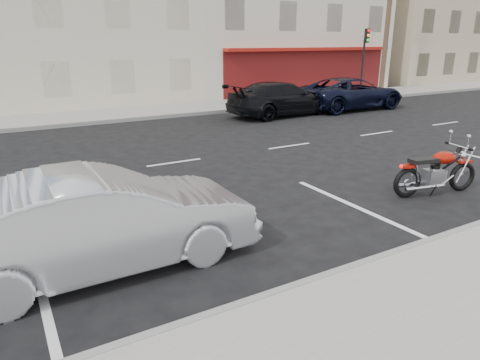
% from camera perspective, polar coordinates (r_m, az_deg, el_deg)
% --- Properties ---
extents(ground, '(120.00, 120.00, 0.00)m').
position_cam_1_polar(ground, '(13.01, -0.54, 3.53)').
color(ground, black).
rests_on(ground, ground).
extents(sidewalk_far, '(80.00, 3.40, 0.15)m').
position_cam_1_polar(sidewalk_far, '(19.97, -26.34, 7.01)').
color(sidewalk_far, gray).
rests_on(sidewalk_far, ground).
extents(curb_near, '(80.00, 0.12, 0.16)m').
position_cam_1_polar(curb_near, '(5.23, -11.31, -19.87)').
color(curb_near, gray).
rests_on(curb_near, ground).
extents(curb_far, '(80.00, 0.12, 0.16)m').
position_cam_1_polar(curb_far, '(18.30, -25.91, 6.23)').
color(curb_far, gray).
rests_on(curb_far, ground).
extents(bldg_far_east, '(12.00, 12.00, 11.00)m').
position_cam_1_polar(bldg_far_east, '(42.24, 21.09, 19.98)').
color(bldg_far_east, tan).
rests_on(bldg_far_east, ground).
extents(utility_pole, '(1.80, 0.30, 9.00)m').
position_cam_1_polar(utility_pole, '(29.25, 19.17, 20.03)').
color(utility_pole, '#422D1E').
rests_on(utility_pole, sidewalk_far).
extents(traffic_light, '(0.26, 0.30, 3.80)m').
position_cam_1_polar(traffic_light, '(27.58, 16.25, 15.91)').
color(traffic_light, black).
rests_on(traffic_light, sidewalk_far).
extents(fire_hydrant, '(0.20, 0.20, 0.72)m').
position_cam_1_polar(fire_hydrant, '(26.78, 13.31, 11.73)').
color(fire_hydrant, beige).
rests_on(fire_hydrant, sidewalk_far).
extents(motorcycle, '(2.13, 0.83, 1.08)m').
position_cam_1_polar(motorcycle, '(10.89, 27.70, 1.19)').
color(motorcycle, black).
rests_on(motorcycle, ground).
extents(sedan_silver, '(4.56, 1.60, 1.50)m').
position_cam_1_polar(sedan_silver, '(6.60, -17.79, -5.26)').
color(sedan_silver, '#AAADB2').
rests_on(sedan_silver, ground).
extents(suv_far, '(5.59, 2.61, 1.55)m').
position_cam_1_polar(suv_far, '(22.41, 14.60, 11.12)').
color(suv_far, black).
rests_on(suv_far, ground).
extents(car_far, '(5.40, 2.55, 1.52)m').
position_cam_1_polar(car_far, '(19.83, 5.52, 10.73)').
color(car_far, black).
rests_on(car_far, ground).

